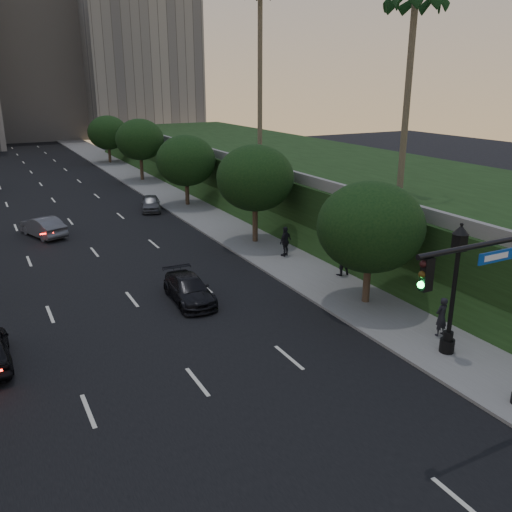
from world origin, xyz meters
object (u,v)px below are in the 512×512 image
street_lamp (453,296)px  sedan_near_right (189,289)px  traffic_signal_mast (512,316)px  pedestrian_b (342,259)px  sedan_mid_left (43,227)px  pedestrian_c (285,241)px  pedestrian_a (441,317)px  sedan_far_right (151,203)px

street_lamp → sedan_near_right: 12.72m
traffic_signal_mast → pedestrian_b: traffic_signal_mast is taller
sedan_mid_left → sedan_near_right: (4.98, -16.10, -0.08)m
sedan_mid_left → pedestrian_c: bearing=116.7°
traffic_signal_mast → pedestrian_b: 14.04m
street_lamp → sedan_near_right: size_ratio=1.26×
pedestrian_a → pedestrian_b: pedestrian_b is taller
sedan_near_right → pedestrian_b: (8.94, -0.72, 0.47)m
traffic_signal_mast → pedestrian_a: traffic_signal_mast is taller
pedestrian_b → pedestrian_c: pedestrian_b is taller
pedestrian_a → traffic_signal_mast: bearing=58.6°
sedan_far_right → traffic_signal_mast: bearing=-71.9°
pedestrian_b → sedan_near_right: bearing=1.1°
sedan_near_right → sedan_far_right: size_ratio=1.15×
sedan_mid_left → pedestrian_c: size_ratio=2.34×
pedestrian_b → pedestrian_a: bearing=90.4°
sedan_far_right → pedestrian_b: size_ratio=2.01×
sedan_far_right → pedestrian_c: pedestrian_c is taller
street_lamp → sedan_mid_left: bearing=115.0°
sedan_near_right → pedestrian_a: pedestrian_a is taller
sedan_far_right → pedestrian_a: size_ratio=2.20×
pedestrian_b → pedestrian_c: (-1.03, 4.49, -0.01)m
traffic_signal_mast → pedestrian_a: bearing=63.2°
pedestrian_b → sedan_far_right: bearing=-71.8°
traffic_signal_mast → sedan_far_right: bearing=92.2°
traffic_signal_mast → sedan_far_right: traffic_signal_mast is taller
traffic_signal_mast → sedan_far_right: size_ratio=1.81×
traffic_signal_mast → street_lamp: bearing=66.2°
sedan_far_right → sedan_mid_left: bearing=-139.8°
street_lamp → sedan_near_right: (-7.30, 10.23, -1.99)m
pedestrian_b → traffic_signal_mast: bearing=81.6°
street_lamp → sedan_far_right: (-3.01, 30.50, -1.98)m
traffic_signal_mast → sedan_near_right: (-5.59, 14.12, -3.02)m
pedestrian_a → pedestrian_c: size_ratio=0.92×
sedan_near_right → pedestrian_a: (8.19, -8.98, 0.38)m
sedan_far_right → pedestrian_b: 21.50m
street_lamp → pedestrian_b: street_lamp is taller
sedan_near_right → street_lamp: bearing=-51.5°
sedan_mid_left → pedestrian_b: (13.92, -16.82, 0.38)m
street_lamp → pedestrian_a: 2.22m
traffic_signal_mast → sedan_far_right: (-1.30, 34.38, -3.01)m
sedan_mid_left → sedan_near_right: 16.85m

